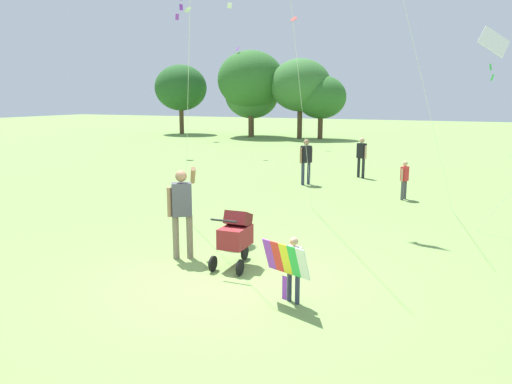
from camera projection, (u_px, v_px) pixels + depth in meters
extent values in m
plane|color=#75994C|center=(228.00, 283.00, 8.13)|extent=(120.00, 120.00, 0.00)
cylinder|color=brown|center=(182.00, 122.00, 40.59)|extent=(0.36, 0.36, 2.00)
ellipsoid|color=#235623|center=(181.00, 88.00, 40.07)|extent=(4.32, 3.89, 3.67)
cylinder|color=brown|center=(252.00, 127.00, 38.29)|extent=(0.36, 0.36, 1.46)
ellipsoid|color=#387033|center=(252.00, 95.00, 37.83)|extent=(4.16, 3.74, 3.53)
cylinder|color=brown|center=(251.00, 122.00, 37.50)|extent=(0.36, 0.36, 2.24)
ellipsoid|color=#2D6628|center=(251.00, 80.00, 36.90)|extent=(5.06, 4.55, 4.30)
cylinder|color=brown|center=(300.00, 124.00, 36.04)|extent=(0.36, 0.36, 2.07)
ellipsoid|color=#387033|center=(300.00, 85.00, 35.51)|extent=(4.41, 3.97, 3.75)
cylinder|color=brown|center=(320.00, 128.00, 35.59)|extent=(0.36, 0.36, 1.55)
ellipsoid|color=#2D6628|center=(321.00, 97.00, 35.17)|extent=(3.61, 3.25, 3.07)
cylinder|color=#33384C|center=(297.00, 288.00, 7.25)|extent=(0.07, 0.07, 0.49)
cylinder|color=#33384C|center=(289.00, 285.00, 7.36)|extent=(0.07, 0.07, 0.49)
cube|color=silver|center=(294.00, 259.00, 7.22)|extent=(0.25, 0.20, 0.37)
cylinder|color=tan|center=(301.00, 262.00, 7.13)|extent=(0.05, 0.05, 0.33)
cylinder|color=tan|center=(287.00, 258.00, 7.32)|extent=(0.05, 0.05, 0.33)
sphere|color=tan|center=(294.00, 241.00, 7.17)|extent=(0.13, 0.13, 0.13)
cube|color=white|center=(303.00, 264.00, 6.87)|extent=(0.21, 0.22, 0.49)
cube|color=green|center=(294.00, 262.00, 6.98)|extent=(0.21, 0.22, 0.49)
cube|color=yellow|center=(286.00, 259.00, 7.09)|extent=(0.21, 0.22, 0.49)
cube|color=red|center=(278.00, 257.00, 7.20)|extent=(0.21, 0.22, 0.49)
cube|color=purple|center=(270.00, 254.00, 7.31)|extent=(0.21, 0.22, 0.49)
cube|color=purple|center=(284.00, 288.00, 7.16)|extent=(0.08, 0.04, 0.36)
cylinder|color=#7F705B|center=(176.00, 237.00, 9.26)|extent=(0.12, 0.12, 0.83)
cylinder|color=#7F705B|center=(190.00, 237.00, 9.30)|extent=(0.12, 0.12, 0.83)
cube|color=#4C4C56|center=(182.00, 199.00, 9.14)|extent=(0.43, 0.39, 0.62)
cylinder|color=#A37556|center=(169.00, 202.00, 9.11)|extent=(0.09, 0.09, 0.55)
cylinder|color=#A37556|center=(193.00, 175.00, 9.24)|extent=(0.36, 0.47, 0.39)
sphere|color=#A37556|center=(181.00, 176.00, 9.06)|extent=(0.21, 0.21, 0.21)
cylinder|color=black|center=(245.00, 252.00, 9.25)|extent=(0.05, 0.28, 0.28)
cylinder|color=black|center=(213.00, 264.00, 8.62)|extent=(0.05, 0.28, 0.28)
cylinder|color=black|center=(240.00, 268.00, 8.43)|extent=(0.05, 0.28, 0.28)
cube|color=maroon|center=(235.00, 237.00, 8.79)|extent=(0.46, 0.66, 0.36)
cube|color=maroon|center=(238.00, 219.00, 8.85)|extent=(0.43, 0.43, 0.35)
cylinder|color=black|center=(224.00, 221.00, 8.30)|extent=(0.48, 0.05, 0.04)
cube|color=purple|center=(181.00, 7.00, 11.48)|extent=(0.08, 0.08, 0.14)
cube|color=purple|center=(177.00, 17.00, 11.50)|extent=(0.09, 0.09, 0.14)
cylinder|color=silver|center=(188.00, 105.00, 10.38)|extent=(1.93, 2.55, 5.70)
cylinder|color=silver|center=(424.00, 87.00, 11.61)|extent=(1.58, 2.93, 6.46)
cylinder|color=silver|center=(296.00, 50.00, 11.07)|extent=(0.21, 3.57, 8.08)
cube|color=white|center=(494.00, 42.00, 10.44)|extent=(0.64, 0.51, 0.70)
cube|color=green|center=(491.00, 67.00, 10.53)|extent=(0.06, 0.09, 0.14)
cube|color=green|center=(492.00, 78.00, 10.55)|extent=(0.07, 0.09, 0.14)
cube|color=red|center=(294.00, 19.00, 29.38)|extent=(0.46, 0.35, 0.34)
cube|color=white|center=(188.00, 10.00, 35.13)|extent=(0.45, 0.48, 0.34)
cube|color=purple|center=(238.00, 49.00, 35.92)|extent=(0.21, 0.30, 0.32)
cube|color=white|center=(230.00, 6.00, 25.37)|extent=(0.30, 0.18, 0.29)
cylinder|color=#232328|center=(363.00, 168.00, 18.50)|extent=(0.11, 0.11, 0.74)
cylinder|color=#232328|center=(359.00, 168.00, 18.68)|extent=(0.11, 0.11, 0.74)
cube|color=black|center=(362.00, 151.00, 18.47)|extent=(0.38, 0.34, 0.56)
cylinder|color=tan|center=(366.00, 152.00, 18.31)|extent=(0.08, 0.08, 0.50)
cylinder|color=tan|center=(358.00, 151.00, 18.64)|extent=(0.08, 0.08, 0.50)
sphere|color=tan|center=(362.00, 140.00, 18.39)|extent=(0.19, 0.19, 0.19)
cylinder|color=#33384C|center=(309.00, 173.00, 17.17)|extent=(0.11, 0.11, 0.78)
cylinder|color=#33384C|center=(303.00, 174.00, 17.05)|extent=(0.11, 0.11, 0.78)
cube|color=black|center=(306.00, 154.00, 16.98)|extent=(0.37, 0.40, 0.58)
cylinder|color=#A37556|center=(311.00, 155.00, 17.09)|extent=(0.08, 0.08, 0.52)
cylinder|color=#A37556|center=(301.00, 156.00, 16.89)|extent=(0.08, 0.08, 0.52)
sphere|color=#A37556|center=(306.00, 142.00, 16.90)|extent=(0.20, 0.20, 0.20)
cylinder|color=#4C4C51|center=(402.00, 191.00, 14.58)|extent=(0.08, 0.08, 0.57)
cylinder|color=#4C4C51|center=(405.00, 190.00, 14.70)|extent=(0.08, 0.08, 0.57)
cube|color=red|center=(405.00, 174.00, 14.55)|extent=(0.23, 0.29, 0.43)
cylinder|color=tan|center=(402.00, 175.00, 14.45)|extent=(0.06, 0.06, 0.38)
cylinder|color=tan|center=(407.00, 174.00, 14.66)|extent=(0.06, 0.06, 0.38)
sphere|color=tan|center=(405.00, 164.00, 14.49)|extent=(0.15, 0.15, 0.15)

